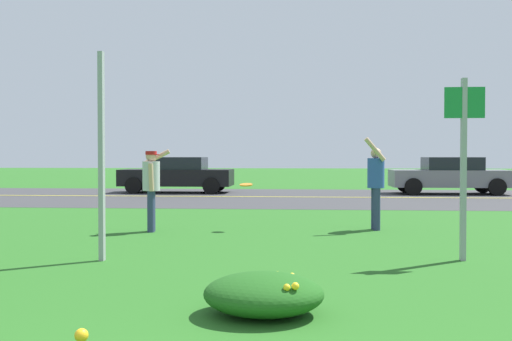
{
  "coord_description": "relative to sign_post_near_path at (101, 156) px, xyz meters",
  "views": [
    {
      "loc": [
        0.28,
        -1.75,
        1.5
      ],
      "look_at": [
        -0.5,
        7.93,
        1.26
      ],
      "focal_mm": 41.14,
      "sensor_mm": 36.0,
      "label": 1
    }
  ],
  "objects": [
    {
      "name": "ground_plane",
      "position": [
        2.59,
        3.39,
        -1.49
      ],
      "size": [
        120.0,
        120.0,
        0.0
      ],
      "primitive_type": "plane",
      "color": "#26601E"
    },
    {
      "name": "sign_post_near_path",
      "position": [
        0.0,
        0.0,
        0.0
      ],
      "size": [
        0.07,
        0.1,
        2.98
      ],
      "color": "#93969B",
      "rests_on": "ground"
    },
    {
      "name": "highway_strip",
      "position": [
        2.59,
        13.18,
        -1.49
      ],
      "size": [
        120.0,
        9.94,
        0.01
      ],
      "primitive_type": "cube",
      "color": "#38383A",
      "rests_on": "ground"
    },
    {
      "name": "frisbee_orange",
      "position": [
        1.72,
        3.61,
        -0.57
      ],
      "size": [
        0.26,
        0.26,
        0.07
      ],
      "color": "orange"
    },
    {
      "name": "person_thrower_red_cap_gray_shirt",
      "position": [
        -0.12,
        3.21,
        -0.52
      ],
      "size": [
        0.53,
        0.54,
        1.64
      ],
      "color": "#B2B2B7",
      "rests_on": "ground"
    },
    {
      "name": "car_black_center_right",
      "position": [
        -2.25,
        15.42,
        -0.75
      ],
      "size": [
        4.5,
        2.0,
        1.45
      ],
      "color": "black",
      "rests_on": "ground"
    },
    {
      "name": "daylily_clump_front_center",
      "position": [
        2.5,
        -2.66,
        -1.29
      ],
      "size": [
        1.14,
        1.03,
        0.39
      ],
      "color": "#1E5619",
      "rests_on": "ground"
    },
    {
      "name": "car_gray_center_left",
      "position": [
        8.62,
        15.42,
        -0.75
      ],
      "size": [
        4.5,
        2.0,
        1.45
      ],
      "color": "slate",
      "rests_on": "ground"
    },
    {
      "name": "person_catcher_blue_shirt",
      "position": [
        4.33,
        3.85,
        -0.49
      ],
      "size": [
        0.45,
        0.53,
        1.87
      ],
      "color": "#2D4C9E",
      "rests_on": "ground"
    },
    {
      "name": "sign_post_by_roadside",
      "position": [
        5.15,
        0.42,
        0.09
      ],
      "size": [
        0.56,
        0.1,
        2.61
      ],
      "color": "#93969B",
      "rests_on": "ground"
    },
    {
      "name": "highway_center_stripe",
      "position": [
        2.59,
        13.18,
        -1.48
      ],
      "size": [
        120.0,
        0.16,
        0.0
      ],
      "primitive_type": "cube",
      "color": "yellow",
      "rests_on": "ground"
    }
  ]
}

